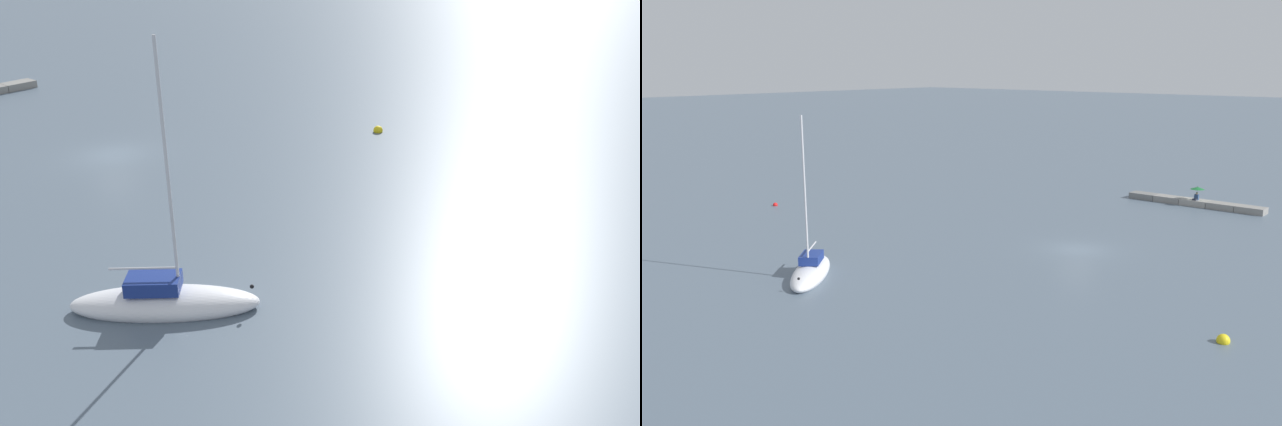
% 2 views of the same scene
% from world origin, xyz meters
% --- Properties ---
extents(ground_plane, '(500.00, 500.00, 0.00)m').
position_xyz_m(ground_plane, '(0.00, 0.00, 0.00)').
color(ground_plane, slate).
extents(sailboat_white_near, '(6.20, 6.66, 10.48)m').
position_xyz_m(sailboat_white_near, '(9.31, 16.53, 0.36)').
color(sailboat_white_near, silver).
rests_on(sailboat_white_near, ground_plane).
extents(mooring_buoy_far, '(0.64, 0.64, 0.64)m').
position_xyz_m(mooring_buoy_far, '(-14.21, 10.10, 0.11)').
color(mooring_buoy_far, yellow).
rests_on(mooring_buoy_far, ground_plane).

